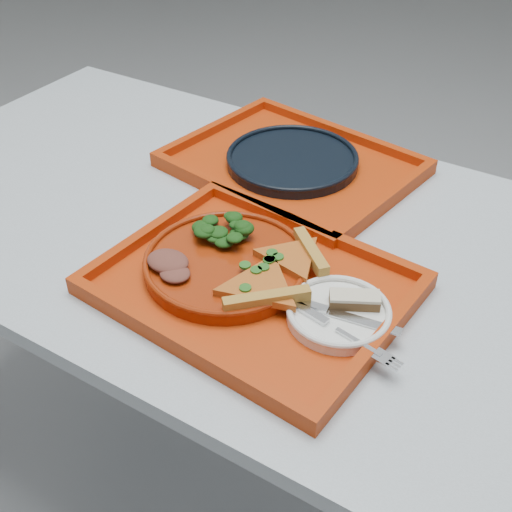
% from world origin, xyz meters
% --- Properties ---
extents(ground, '(10.00, 10.00, 0.00)m').
position_xyz_m(ground, '(0.00, 0.00, 0.00)').
color(ground, '#989BA0').
rests_on(ground, ground).
extents(table, '(1.60, 0.80, 0.75)m').
position_xyz_m(table, '(0.00, 0.00, 0.68)').
color(table, '#9FABB3').
rests_on(table, ground).
extents(tray_main, '(0.48, 0.39, 0.01)m').
position_xyz_m(tray_main, '(0.06, -0.14, 0.76)').
color(tray_main, '#AC2F09').
rests_on(tray_main, table).
extents(tray_far, '(0.50, 0.42, 0.01)m').
position_xyz_m(tray_far, '(-0.07, 0.21, 0.76)').
color(tray_far, '#AC2F09').
rests_on(tray_far, table).
extents(dinner_plate, '(0.26, 0.26, 0.02)m').
position_xyz_m(dinner_plate, '(0.00, -0.13, 0.77)').
color(dinner_plate, maroon).
rests_on(dinner_plate, tray_main).
extents(side_plate, '(0.15, 0.15, 0.01)m').
position_xyz_m(side_plate, '(0.20, -0.14, 0.77)').
color(side_plate, white).
rests_on(side_plate, tray_main).
extents(navy_plate, '(0.26, 0.26, 0.02)m').
position_xyz_m(navy_plate, '(-0.07, 0.21, 0.77)').
color(navy_plate, black).
rests_on(navy_plate, tray_far).
extents(pizza_slice_a, '(0.19, 0.19, 0.02)m').
position_xyz_m(pizza_slice_a, '(0.08, -0.16, 0.79)').
color(pizza_slice_a, '#C47720').
rests_on(pizza_slice_a, dinner_plate).
extents(pizza_slice_b, '(0.16, 0.17, 0.02)m').
position_xyz_m(pizza_slice_b, '(0.09, -0.08, 0.79)').
color(pizza_slice_b, '#C47720').
rests_on(pizza_slice_b, dinner_plate).
extents(salad_heap, '(0.08, 0.07, 0.04)m').
position_xyz_m(salad_heap, '(-0.04, -0.08, 0.80)').
color(salad_heap, black).
rests_on(salad_heap, dinner_plate).
extents(meat_portion, '(0.07, 0.06, 0.02)m').
position_xyz_m(meat_portion, '(-0.07, -0.19, 0.79)').
color(meat_portion, brown).
rests_on(meat_portion, dinner_plate).
extents(dessert_bar, '(0.08, 0.06, 0.02)m').
position_xyz_m(dessert_bar, '(0.21, -0.12, 0.79)').
color(dessert_bar, '#53361B').
rests_on(dessert_bar, side_plate).
extents(knife, '(0.19, 0.04, 0.01)m').
position_xyz_m(knife, '(0.20, -0.15, 0.78)').
color(knife, silver).
rests_on(knife, side_plate).
extents(fork, '(0.19, 0.06, 0.01)m').
position_xyz_m(fork, '(0.21, -0.18, 0.78)').
color(fork, silver).
rests_on(fork, side_plate).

